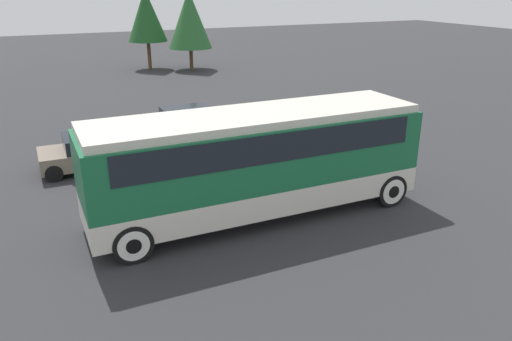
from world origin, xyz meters
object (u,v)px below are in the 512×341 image
parked_car_near (102,150)px  parked_car_mid (215,138)px  parked_car_far (191,123)px  tour_bus (259,155)px

parked_car_near → parked_car_mid: (4.28, -0.46, 0.02)m
parked_car_mid → parked_car_far: (-0.17, 2.56, 0.01)m
parked_car_far → parked_car_mid: bearing=-86.3°
parked_car_far → tour_bus: bearing=-94.1°
parked_car_mid → parked_car_far: 2.56m
tour_bus → parked_car_near: tour_bus is taller
tour_bus → parked_car_mid: bearing=82.4°
tour_bus → parked_car_near: (-3.52, 6.15, -1.22)m
parked_car_far → parked_car_near: bearing=-153.0°
parked_car_mid → parked_car_near: bearing=173.9°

